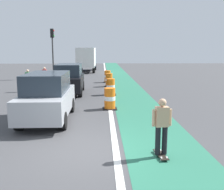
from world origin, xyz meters
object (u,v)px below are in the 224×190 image
at_px(parked_suv_second, 69,79).
at_px(traffic_light_corner, 53,45).
at_px(traffic_barrel_back, 109,80).
at_px(pedestrian_waiting, 45,76).
at_px(pedestrian_crossing, 28,80).
at_px(traffic_barrel_far, 108,77).
at_px(skateboarder_on_lane, 162,126).
at_px(traffic_barrel_mid, 111,87).
at_px(traffic_barrel_front, 110,99).
at_px(parked_suv_nearest, 48,96).
at_px(delivery_truck_down_block, 87,58).

distance_m(parked_suv_second, traffic_light_corner, 10.23).
relative_size(traffic_barrel_back, pedestrian_waiting, 0.68).
bearing_deg(pedestrian_crossing, traffic_barrel_far, 41.91).
relative_size(skateboarder_on_lane, traffic_barrel_mid, 1.55).
bearing_deg(pedestrian_crossing, traffic_light_corner, 88.27).
bearing_deg(traffic_light_corner, traffic_barrel_front, -69.24).
xyz_separation_m(skateboarder_on_lane, traffic_barrel_mid, (-1.10, 10.38, -0.38)).
distance_m(skateboarder_on_lane, pedestrian_waiting, 15.92).
relative_size(traffic_barrel_mid, pedestrian_crossing, 0.68).
distance_m(parked_suv_second, pedestrian_waiting, 4.31).
bearing_deg(traffic_barrel_far, pedestrian_crossing, -138.09).
xyz_separation_m(parked_suv_nearest, pedestrian_waiting, (-2.39, 10.46, -0.17)).
xyz_separation_m(parked_suv_nearest, traffic_barrel_front, (2.72, 2.01, -0.50)).
relative_size(parked_suv_second, traffic_barrel_front, 4.26).
bearing_deg(traffic_barrel_mid, skateboarder_on_lane, -83.93).
bearing_deg(parked_suv_nearest, traffic_barrel_front, 36.41).
xyz_separation_m(traffic_barrel_back, delivery_truck_down_block, (-2.66, 14.86, 1.31)).
relative_size(parked_suv_second, traffic_barrel_far, 4.26).
height_order(parked_suv_nearest, parked_suv_second, same).
height_order(skateboarder_on_lane, traffic_barrel_mid, skateboarder_on_lane).
xyz_separation_m(pedestrian_crossing, pedestrian_waiting, (0.62, 2.64, 0.00)).
bearing_deg(traffic_light_corner, traffic_barrel_far, -31.17).
height_order(delivery_truck_down_block, pedestrian_crossing, delivery_truck_down_block).
bearing_deg(traffic_barrel_front, traffic_light_corner, 110.76).
height_order(traffic_barrel_far, delivery_truck_down_block, delivery_truck_down_block).
xyz_separation_m(traffic_barrel_mid, traffic_barrel_back, (-0.00, 4.00, 0.00)).
bearing_deg(pedestrian_waiting, traffic_light_corner, 93.45).
distance_m(traffic_barrel_mid, traffic_light_corner, 12.01).
xyz_separation_m(parked_suv_nearest, parked_suv_second, (0.06, 6.92, 0.00)).
bearing_deg(traffic_light_corner, parked_suv_nearest, -80.51).
bearing_deg(traffic_barrel_front, traffic_barrel_back, 88.80).
xyz_separation_m(delivery_truck_down_block, pedestrian_waiting, (-2.62, -14.66, -0.98)).
xyz_separation_m(skateboarder_on_lane, delivery_truck_down_block, (-3.77, 29.24, 0.94)).
bearing_deg(traffic_barrel_mid, parked_suv_nearest, -114.83).
distance_m(traffic_barrel_far, delivery_truck_down_block, 12.40).
distance_m(traffic_barrel_front, traffic_light_corner, 15.72).
height_order(traffic_barrel_front, pedestrian_waiting, pedestrian_waiting).
xyz_separation_m(parked_suv_nearest, traffic_barrel_back, (2.90, 10.26, -0.50)).
relative_size(parked_suv_nearest, pedestrian_waiting, 2.86).
distance_m(parked_suv_nearest, traffic_barrel_far, 13.38).
xyz_separation_m(skateboarder_on_lane, parked_suv_second, (-3.94, 11.03, 0.12)).
relative_size(traffic_barrel_back, delivery_truck_down_block, 0.14).
xyz_separation_m(parked_suv_second, traffic_barrel_mid, (2.84, -0.65, -0.50)).
height_order(parked_suv_second, pedestrian_waiting, parked_suv_second).
bearing_deg(pedestrian_crossing, parked_suv_nearest, -68.98).
bearing_deg(parked_suv_nearest, skateboarder_on_lane, -45.80).
relative_size(parked_suv_nearest, traffic_barrel_back, 4.23).
height_order(skateboarder_on_lane, parked_suv_nearest, parked_suv_nearest).
height_order(traffic_barrel_back, pedestrian_waiting, pedestrian_waiting).
height_order(traffic_barrel_front, traffic_light_corner, traffic_light_corner).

